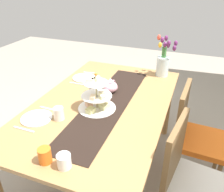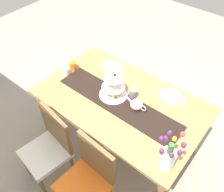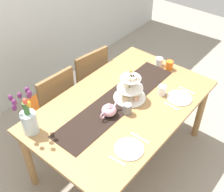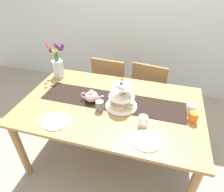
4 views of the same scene
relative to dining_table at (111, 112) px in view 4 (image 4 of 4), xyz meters
The scene contains 19 objects.
ground_plane 0.67m from the dining_table, ahead, with size 8.00×8.00×0.00m, color gray.
room_wall_rear 1.75m from the dining_table, 90.00° to the left, with size 6.00×0.08×2.60m, color silver.
dining_table is the anchor object (origin of this frame).
chair_left 0.81m from the dining_table, 105.99° to the left, with size 0.44×0.44×0.91m.
chair_right 0.84m from the dining_table, 67.93° to the left, with size 0.48×0.48×0.91m.
table_runner 0.11m from the dining_table, 90.00° to the left, with size 1.41×0.32×0.00m, color black.
tiered_cake_stand 0.22m from the dining_table, ahead, with size 0.30×0.30×0.30m.
teapot 0.25m from the dining_table, behind, with size 0.24×0.13×0.14m.
tulip_vase 0.86m from the dining_table, 153.63° to the left, with size 0.19×0.20×0.41m.
cream_jug 0.75m from the dining_table, ahead, with size 0.08×0.08×0.09m, color white.
dinner_plate_left 0.54m from the dining_table, 136.72° to the right, with size 0.23×0.23×0.01m, color white.
fork_left 0.65m from the dining_table, 145.62° to the right, with size 0.02×0.15×0.01m, color silver.
knife_left 0.45m from the dining_table, 123.50° to the right, with size 0.01×0.17×0.01m, color silver.
dinner_plate_right 0.54m from the dining_table, 42.60° to the right, with size 0.23×0.23×0.01m, color white.
fork_right 0.45m from the dining_table, 55.50° to the right, with size 0.02×0.15×0.01m, color silver.
knife_right 0.66m from the dining_table, 33.92° to the right, with size 0.01×0.17×0.01m, color silver.
mug_grey 0.20m from the dining_table, 123.85° to the right, with size 0.08×0.08×0.10m, color slate.
mug_white_text 0.42m from the dining_table, 30.93° to the right, with size 0.08×0.08×0.10m, color white.
mug_orange 0.76m from the dining_table, ahead, with size 0.08×0.08×0.10m, color orange.
Camera 4 is at (0.41, -1.41, 1.92)m, focal length 31.04 mm.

